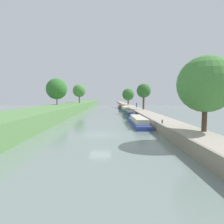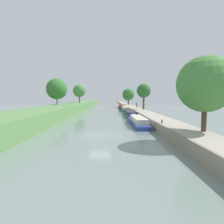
{
  "view_description": "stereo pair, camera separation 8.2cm",
  "coord_description": "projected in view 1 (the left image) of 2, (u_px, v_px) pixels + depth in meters",
  "views": [
    {
      "loc": [
        1.12,
        -21.92,
        4.45
      ],
      "look_at": [
        1.72,
        21.61,
        1.0
      ],
      "focal_mm": 29.74,
      "sensor_mm": 36.0,
      "label": 1
    },
    {
      "loc": [
        1.2,
        -21.92,
        4.45
      ],
      "look_at": [
        1.72,
        21.61,
        1.0
      ],
      "focal_mm": 29.74,
      "sensor_mm": 36.0,
      "label": 2
    }
  ],
  "objects": [
    {
      "name": "ground_plane",
      "position": [
        100.0,
        135.0,
        22.18
      ],
      "size": [
        160.0,
        160.0,
        0.0
      ],
      "primitive_type": "plane",
      "color": "slate"
    },
    {
      "name": "narrowboat_green",
      "position": [
        125.0,
        109.0,
        59.38
      ],
      "size": [
        1.82,
        15.81,
        2.03
      ],
      "color": "#1E6033",
      "rests_on": "ground_plane"
    },
    {
      "name": "tree_rightbank_near",
      "position": [
        206.0,
        84.0,
        17.46
      ],
      "size": [
        5.3,
        5.3,
        7.15
      ],
      "color": "#4C3828",
      "rests_on": "right_towpath"
    },
    {
      "name": "tree_leftbank_upstream",
      "position": [
        79.0,
        91.0,
        72.28
      ],
      "size": [
        4.95,
        4.95,
        7.2
      ],
      "color": "brown",
      "rests_on": "left_grassy_bank"
    },
    {
      "name": "stone_quay",
      "position": [
        161.0,
        129.0,
        22.24
      ],
      "size": [
        0.25,
        260.0,
        1.24
      ],
      "color": "gray",
      "rests_on": "ground_plane"
    },
    {
      "name": "tree_rightbank_midnear",
      "position": [
        144.0,
        91.0,
        49.81
      ],
      "size": [
        3.77,
        3.77,
        6.91
      ],
      "color": "brown",
      "rests_on": "right_towpath"
    },
    {
      "name": "narrowboat_blue",
      "position": [
        137.0,
        121.0,
        30.91
      ],
      "size": [
        2.13,
        12.99,
        2.09
      ],
      "color": "#283D93",
      "rests_on": "ground_plane"
    },
    {
      "name": "mooring_bollard_near",
      "position": [
        162.0,
        121.0,
        23.31
      ],
      "size": [
        0.16,
        0.16,
        0.45
      ],
      "color": "black",
      "rests_on": "right_towpath"
    },
    {
      "name": "tree_leftbank_downstream",
      "position": [
        57.0,
        89.0,
        54.57
      ],
      "size": [
        6.12,
        6.12,
        7.68
      ],
      "color": "brown",
      "rests_on": "left_grassy_bank"
    },
    {
      "name": "mooring_bollard_far",
      "position": [
        125.0,
        104.0,
        78.99
      ],
      "size": [
        0.16,
        0.16,
        0.45
      ],
      "color": "black",
      "rests_on": "right_towpath"
    },
    {
      "name": "narrowboat_navy",
      "position": [
        121.0,
        107.0,
        74.26
      ],
      "size": [
        2.19,
        11.1,
        2.13
      ],
      "color": "#141E42",
      "rests_on": "ground_plane"
    },
    {
      "name": "right_towpath",
      "position": [
        176.0,
        129.0,
        22.26
      ],
      "size": [
        3.36,
        260.0,
        1.19
      ],
      "color": "#A89E8E",
      "rests_on": "ground_plane"
    },
    {
      "name": "left_grassy_bank",
      "position": [
        2.0,
        125.0,
        21.93
      ],
      "size": [
        8.38,
        260.0,
        2.3
      ],
      "color": "#5B894C",
      "rests_on": "ground_plane"
    },
    {
      "name": "tree_rightbank_midfar",
      "position": [
        128.0,
        95.0,
        81.71
      ],
      "size": [
        5.23,
        5.23,
        7.11
      ],
      "color": "brown",
      "rests_on": "right_towpath"
    },
    {
      "name": "person_walking",
      "position": [
        136.0,
        105.0,
        59.24
      ],
      "size": [
        0.34,
        0.34,
        1.66
      ],
      "color": "#282D42",
      "rests_on": "right_towpath"
    },
    {
      "name": "narrowboat_teal",
      "position": [
        129.0,
        114.0,
        44.15
      ],
      "size": [
        2.02,
        13.49,
        1.98
      ],
      "color": "#195B60",
      "rests_on": "ground_plane"
    }
  ]
}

